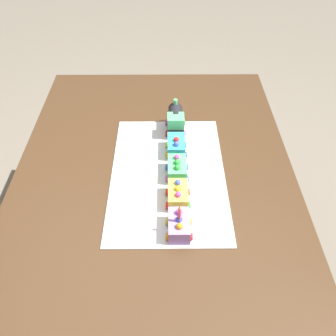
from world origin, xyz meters
TOP-DOWN VIEW (x-y plane):
  - ground_plane at (0.00, 0.00)m, footprint 8.00×8.00m
  - dining_table at (0.00, 0.00)m, footprint 1.40×1.00m
  - cake_board at (-0.02, 0.05)m, footprint 0.60×0.40m
  - cake_locomotive at (-0.26, 0.08)m, footprint 0.14×0.08m
  - cake_car_gondola_turquoise at (-0.13, 0.08)m, footprint 0.10×0.08m
  - cake_car_hopper_mint_green at (-0.01, 0.08)m, footprint 0.10×0.08m
  - cake_car_tanker_lemon at (0.10, 0.08)m, footprint 0.10×0.08m
  - cake_car_flatbed_lavender at (0.22, 0.08)m, footprint 0.10×0.08m
  - birthday_candle at (0.23, 0.08)m, footprint 0.01×0.01m

SIDE VIEW (x-z plane):
  - ground_plane at x=0.00m, z-range 0.00..0.00m
  - dining_table at x=0.00m, z-range 0.26..1.00m
  - cake_board at x=-0.02m, z-range 0.74..0.74m
  - cake_car_gondola_turquoise at x=-0.13m, z-range 0.74..0.81m
  - cake_car_hopper_mint_green at x=-0.01m, z-range 0.74..0.81m
  - cake_car_tanker_lemon at x=0.10m, z-range 0.74..0.81m
  - cake_car_flatbed_lavender at x=0.22m, z-range 0.74..0.81m
  - cake_locomotive at x=-0.26m, z-range 0.73..0.85m
  - birthday_candle at x=0.23m, z-range 0.81..0.87m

